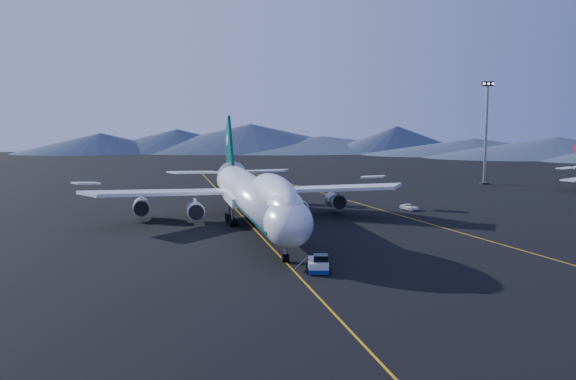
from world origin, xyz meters
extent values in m
plane|color=black|center=(0.00, 0.00, 0.00)|extent=(500.00, 500.00, 0.00)
cube|color=orange|center=(0.00, 0.00, 0.01)|extent=(0.25, 220.00, 0.01)
cube|color=orange|center=(30.00, 10.00, 0.01)|extent=(28.08, 198.09, 0.01)
cone|color=#3C495C|center=(-40.81, 231.43, 6.00)|extent=(100.00, 100.00, 12.00)
cone|color=#3C495C|center=(36.76, 232.11, 6.00)|extent=(100.00, 100.00, 12.00)
cone|color=#3C495C|center=(110.33, 207.49, 6.00)|extent=(100.00, 100.00, 12.00)
cone|color=#3C495C|center=(171.87, 160.27, 6.00)|extent=(100.00, 100.00, 12.00)
cylinder|color=silver|center=(0.00, 0.00, 5.60)|extent=(6.50, 56.00, 6.50)
ellipsoid|color=silver|center=(0.00, -28.00, 5.60)|extent=(6.50, 10.40, 6.50)
ellipsoid|color=silver|center=(0.00, -18.50, 8.10)|extent=(5.13, 25.16, 5.85)
cube|color=black|center=(0.00, -30.00, 6.80)|extent=(3.60, 1.61, 1.29)
cone|color=silver|center=(0.00, 33.00, 6.40)|extent=(6.50, 12.00, 6.50)
cube|color=#043E36|center=(0.00, 1.00, 4.70)|extent=(6.24, 60.00, 1.10)
cube|color=silver|center=(0.00, 5.50, 4.50)|extent=(7.50, 13.00, 1.60)
cube|color=silver|center=(-14.50, 11.50, 5.20)|extent=(30.62, 23.28, 2.83)
cube|color=silver|center=(14.50, 11.50, 5.20)|extent=(30.62, 23.28, 2.83)
cylinder|color=slate|center=(-9.50, 7.50, 2.40)|extent=(2.90, 5.50, 2.90)
cylinder|color=slate|center=(-19.00, 14.00, 2.40)|extent=(2.90, 5.50, 2.90)
cylinder|color=slate|center=(9.50, 7.50, 2.40)|extent=(2.90, 5.50, 2.90)
cylinder|color=slate|center=(19.00, 14.00, 2.40)|extent=(2.90, 5.50, 2.90)
cube|color=#043E36|center=(0.00, 32.00, 11.40)|extent=(0.55, 14.11, 15.94)
cube|color=silver|center=(-7.50, 34.50, 6.80)|extent=(12.39, 9.47, 0.98)
cube|color=silver|center=(7.50, 34.50, 6.80)|extent=(12.39, 9.47, 0.98)
cylinder|color=black|center=(0.00, -26.50, 0.55)|extent=(0.90, 1.10, 1.10)
cube|color=silver|center=(3.00, -32.25, 0.83)|extent=(3.47, 5.31, 1.22)
cube|color=navy|center=(3.00, -32.25, 0.39)|extent=(3.63, 5.55, 0.55)
cube|color=black|center=(3.00, -32.25, 1.72)|extent=(2.13, 2.13, 1.00)
imported|color=white|center=(34.95, 13.63, 0.62)|extent=(3.27, 4.86, 1.24)
cylinder|color=black|center=(75.26, 55.38, 0.22)|extent=(2.66, 2.66, 0.44)
cylinder|color=slate|center=(75.26, 55.38, 13.86)|extent=(0.78, 0.78, 27.72)
cube|color=black|center=(75.26, 55.38, 28.05)|extent=(3.55, 0.89, 1.33)
camera|label=1|loc=(-17.73, -108.64, 19.68)|focal=40.00mm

